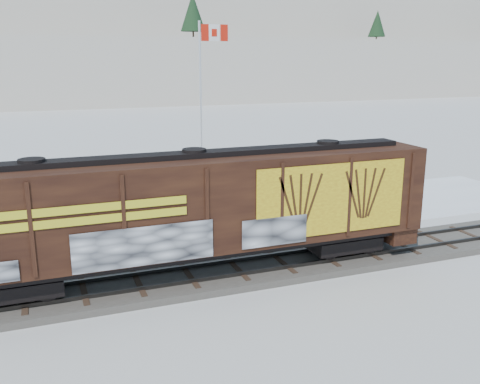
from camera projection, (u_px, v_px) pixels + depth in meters
name	position (u px, v px, depth m)	size (l,w,h in m)	color
ground	(282.00, 268.00, 22.40)	(500.00, 500.00, 0.00)	white
rail_track	(282.00, 265.00, 22.36)	(50.00, 3.40, 0.43)	#59544C
parking_strip	(223.00, 219.00, 29.19)	(40.00, 8.00, 0.03)	white
hillside	(65.00, 35.00, 145.60)	(360.00, 110.00, 93.00)	white
hopper_railcar	(196.00, 206.00, 20.37)	(18.87, 3.06, 4.75)	black
flagpole	(203.00, 132.00, 34.17)	(2.30, 0.90, 10.75)	silver
car_silver	(187.00, 214.00, 27.41)	(1.79, 4.45, 1.52)	#B8BBC0
car_white	(166.00, 218.00, 26.98)	(1.46, 4.19, 1.38)	silver
car_dark	(337.00, 191.00, 31.95)	(2.14, 5.26, 1.53)	black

